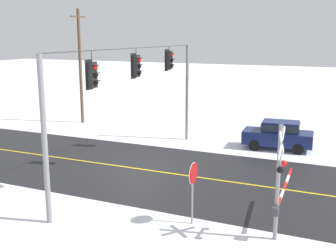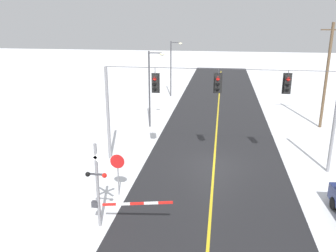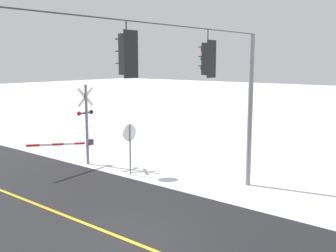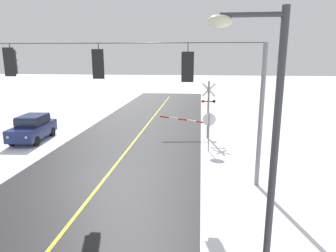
# 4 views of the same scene
# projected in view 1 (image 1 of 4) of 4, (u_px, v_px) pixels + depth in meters

# --- Properties ---
(ground_plane) EXTENTS (160.00, 160.00, 0.00)m
(ground_plane) POSITION_uv_depth(u_px,v_px,m) (138.00, 169.00, 21.96)
(ground_plane) COLOR white
(road_asphalt) EXTENTS (9.00, 80.00, 0.01)m
(road_asphalt) POSITION_uv_depth(u_px,v_px,m) (46.00, 156.00, 24.33)
(road_asphalt) COLOR black
(road_asphalt) RESTS_ON ground
(lane_centre_line) EXTENTS (0.14, 72.00, 0.01)m
(lane_centre_line) POSITION_uv_depth(u_px,v_px,m) (46.00, 156.00, 24.32)
(lane_centre_line) COLOR gold
(lane_centre_line) RESTS_ON ground
(signal_span) EXTENTS (14.20, 0.47, 6.22)m
(signal_span) POSITION_uv_depth(u_px,v_px,m) (137.00, 88.00, 21.09)
(signal_span) COLOR gray
(signal_span) RESTS_ON ground
(stop_sign) EXTENTS (0.80, 0.09, 2.35)m
(stop_sign) POSITION_uv_depth(u_px,v_px,m) (193.00, 179.00, 15.22)
(stop_sign) COLOR gray
(stop_sign) RESTS_ON ground
(railroad_crossing) EXTENTS (3.87, 0.31, 4.00)m
(railroad_crossing) POSITION_uv_depth(u_px,v_px,m) (280.00, 181.00, 14.20)
(railroad_crossing) COLOR gray
(railroad_crossing) RESTS_ON ground
(parked_car_navy) EXTENTS (2.03, 4.29, 1.74)m
(parked_car_navy) POSITION_uv_depth(u_px,v_px,m) (279.00, 134.00, 25.57)
(parked_car_navy) COLOR navy
(parked_car_navy) RESTS_ON ground
(utility_pole) EXTENTS (1.80, 0.24, 8.79)m
(utility_pole) POSITION_uv_depth(u_px,v_px,m) (80.00, 65.00, 32.75)
(utility_pole) COLOR brown
(utility_pole) RESTS_ON ground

